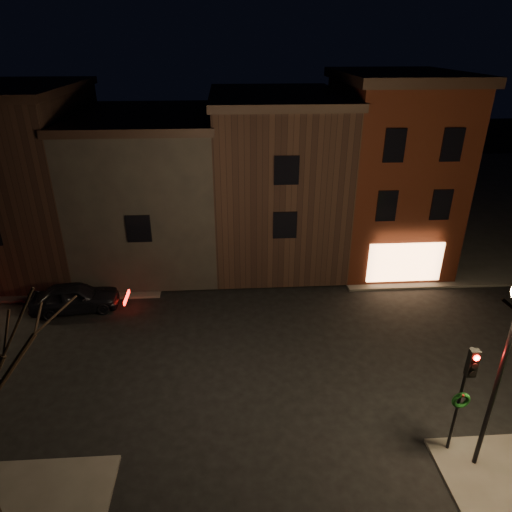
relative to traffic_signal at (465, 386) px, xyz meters
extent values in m
plane|color=black|center=(-5.60, 5.51, -2.81)|extent=(120.00, 120.00, 0.00)
cube|color=#2D2B28|center=(14.40, 25.51, -2.75)|extent=(30.00, 30.00, 0.12)
cube|color=#3D150B|center=(2.40, 15.01, 2.31)|extent=(6.00, 8.00, 10.00)
cube|color=black|center=(2.40, 15.01, 7.56)|extent=(6.50, 8.50, 0.50)
cube|color=#FFB172|center=(2.40, 10.96, -1.39)|extent=(4.00, 0.12, 2.20)
cube|color=black|center=(-4.10, 16.01, 1.81)|extent=(7.00, 10.00, 9.00)
cube|color=black|center=(-4.10, 16.01, 6.51)|extent=(7.30, 10.30, 0.40)
cube|color=black|center=(-11.35, 16.01, 1.31)|extent=(7.50, 10.00, 8.00)
cube|color=black|center=(-11.35, 16.01, 5.51)|extent=(7.80, 10.30, 0.40)
cube|color=black|center=(-18.60, 16.01, 2.06)|extent=(7.00, 10.00, 9.50)
cube|color=black|center=(-18.60, 16.01, 7.01)|extent=(7.30, 10.30, 0.40)
cylinder|color=black|center=(0.60, -0.49, 0.31)|extent=(0.14, 0.14, 6.00)
cylinder|color=black|center=(0.00, 0.11, -0.69)|extent=(0.10, 0.10, 4.00)
cube|color=black|center=(0.00, -0.07, 0.91)|extent=(0.28, 0.22, 0.90)
cylinder|color=#FF0C07|center=(0.00, -0.19, 1.19)|extent=(0.18, 0.06, 0.18)
cylinder|color=black|center=(0.00, -0.19, 0.91)|extent=(0.18, 0.06, 0.18)
cylinder|color=black|center=(0.00, -0.19, 0.63)|extent=(0.18, 0.06, 0.18)
torus|color=#0C380F|center=(0.00, 0.02, -0.59)|extent=(0.58, 0.14, 0.58)
sphere|color=#990C0C|center=(0.00, 0.00, -0.37)|extent=(0.12, 0.12, 0.12)
imported|color=black|center=(-14.56, 9.66, -2.10)|extent=(4.38, 2.25, 1.43)
camera|label=1|loc=(-6.95, -10.18, 9.41)|focal=32.00mm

